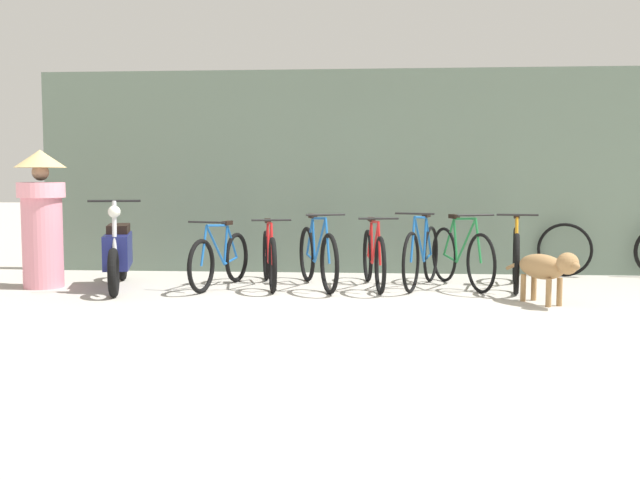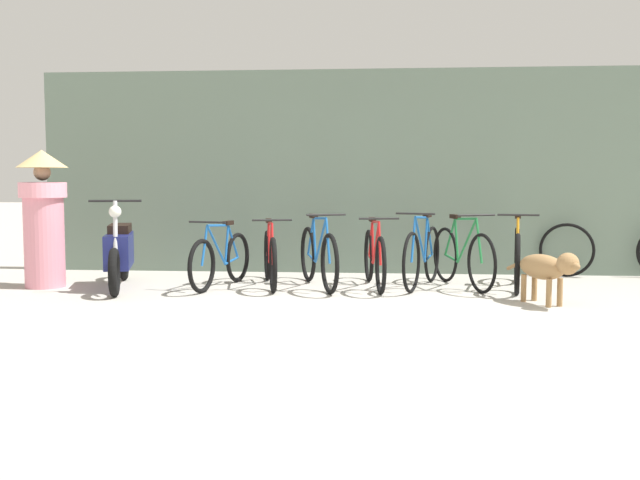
{
  "view_description": "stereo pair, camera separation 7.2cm",
  "coord_description": "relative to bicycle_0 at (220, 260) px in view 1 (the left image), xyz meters",
  "views": [
    {
      "loc": [
        0.11,
        -6.64,
        1.32
      ],
      "look_at": [
        -0.49,
        1.23,
        0.65
      ],
      "focal_mm": 42.0,
      "sensor_mm": 36.0,
      "label": 1
    },
    {
      "loc": [
        0.18,
        -6.63,
        1.32
      ],
      "look_at": [
        -0.49,
        1.23,
        0.65
      ],
      "focal_mm": 42.0,
      "sensor_mm": 36.0,
      "label": 2
    }
  ],
  "objects": [
    {
      "name": "motorcycle",
      "position": [
        -1.19,
        -0.15,
        0.09
      ],
      "size": [
        0.68,
        1.87,
        1.06
      ],
      "rotation": [
        0.0,
        0.0,
        -1.31
      ],
      "color": "black",
      "rests_on": "ground"
    },
    {
      "name": "ground_plane",
      "position": [
        1.75,
        -2.1,
        -0.33
      ],
      "size": [
        60.0,
        60.0,
        0.0
      ],
      "primitive_type": "plane",
      "color": "#ADA89E"
    },
    {
      "name": "bicycle_6",
      "position": [
        3.51,
        0.21,
        0.03
      ],
      "size": [
        0.46,
        1.7,
        0.9
      ],
      "rotation": [
        0.0,
        0.0,
        -1.74
      ],
      "color": "black",
      "rests_on": "ground"
    },
    {
      "name": "person_in_robes",
      "position": [
        -2.1,
        -0.16,
        0.54
      ],
      "size": [
        0.84,
        0.84,
        1.64
      ],
      "rotation": [
        0.0,
        0.0,
        2.35
      ],
      "color": "pink",
      "rests_on": "ground"
    },
    {
      "name": "bicycle_2",
      "position": [
        1.16,
        0.09,
        0.04
      ],
      "size": [
        0.65,
        1.68,
        0.9
      ],
      "rotation": [
        0.0,
        0.0,
        -1.24
      ],
      "color": "black",
      "rests_on": "ground"
    },
    {
      "name": "shop_wall_back",
      "position": [
        1.75,
        1.56,
        1.05
      ],
      "size": [
        9.09,
        0.2,
        2.76
      ],
      "color": "slate",
      "rests_on": "ground"
    },
    {
      "name": "bicycle_5",
      "position": [
        2.87,
        0.24,
        0.04
      ],
      "size": [
        0.64,
        1.59,
        0.89
      ],
      "rotation": [
        0.0,
        0.0,
        -1.23
      ],
      "color": "black",
      "rests_on": "ground"
    },
    {
      "name": "bicycle_0",
      "position": [
        0.0,
        0.0,
        0.0
      ],
      "size": [
        0.52,
        1.55,
        0.81
      ],
      "rotation": [
        0.0,
        0.0,
        -1.81
      ],
      "color": "black",
      "rests_on": "ground"
    },
    {
      "name": "spare_tire_left",
      "position": [
        4.34,
        1.3,
        0.02
      ],
      "size": [
        0.69,
        0.25,
        0.71
      ],
      "rotation": [
        0.0,
        0.0,
        -0.3
      ],
      "color": "black",
      "rests_on": "ground"
    },
    {
      "name": "bicycle_1",
      "position": [
        0.57,
        0.15,
        0.01
      ],
      "size": [
        0.52,
        1.68,
        0.83
      ],
      "rotation": [
        0.0,
        0.0,
        -1.36
      ],
      "color": "black",
      "rests_on": "ground"
    },
    {
      "name": "bicycle_4",
      "position": [
        2.4,
        0.22,
        0.04
      ],
      "size": [
        0.59,
        1.63,
        0.91
      ],
      "rotation": [
        0.0,
        0.0,
        -1.87
      ],
      "color": "black",
      "rests_on": "ground"
    },
    {
      "name": "stray_dog",
      "position": [
        3.61,
        -0.94,
        0.05
      ],
      "size": [
        0.62,
        0.97,
        0.57
      ],
      "rotation": [
        0.0,
        0.0,
        5.23
      ],
      "color": "#997247",
      "rests_on": "ground"
    },
    {
      "name": "bicycle_3",
      "position": [
        1.83,
        0.13,
        0.02
      ],
      "size": [
        0.46,
        1.69,
        0.86
      ],
      "rotation": [
        0.0,
        0.0,
        -1.43
      ],
      "color": "black",
      "rests_on": "ground"
    }
  ]
}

